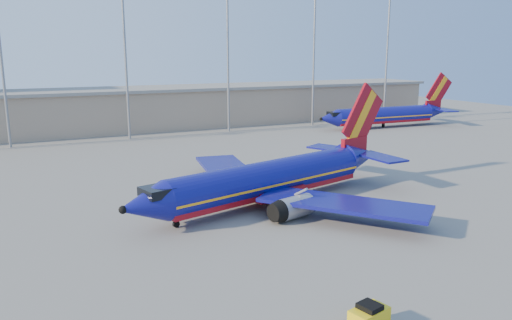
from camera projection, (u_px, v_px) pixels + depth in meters
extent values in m
plane|color=slate|center=(268.00, 199.00, 54.50)|extent=(220.00, 220.00, 0.00)
cube|color=gray|center=(186.00, 107.00, 108.83)|extent=(120.00, 15.00, 8.00)
cube|color=slate|center=(185.00, 88.00, 107.94)|extent=(122.00, 16.00, 0.60)
cylinder|color=gray|center=(2.00, 63.00, 81.08)|extent=(0.44, 0.44, 28.00)
cylinder|color=gray|center=(126.00, 62.00, 89.72)|extent=(0.44, 0.44, 28.00)
cylinder|color=gray|center=(228.00, 61.00, 98.35)|extent=(0.44, 0.44, 28.00)
cylinder|color=gray|center=(314.00, 61.00, 106.99)|extent=(0.44, 0.44, 28.00)
cylinder|color=gray|center=(387.00, 60.00, 115.62)|extent=(0.44, 0.44, 28.00)
cylinder|color=navy|center=(268.00, 179.00, 52.25)|extent=(24.68, 9.64, 3.78)
cube|color=maroon|center=(268.00, 188.00, 52.45)|extent=(24.51, 8.95, 1.33)
cube|color=#FF9F15|center=(268.00, 181.00, 52.30)|extent=(24.69, 9.68, 0.22)
cone|color=navy|center=(144.00, 205.00, 43.14)|extent=(5.08, 4.71, 3.78)
cube|color=black|center=(157.00, 192.00, 43.77)|extent=(3.02, 3.17, 0.82)
cone|color=navy|center=(358.00, 157.00, 61.60)|extent=(6.07, 4.96, 3.78)
cube|color=maroon|center=(354.00, 146.00, 60.79)|extent=(4.30, 1.59, 2.25)
cube|color=maroon|center=(363.00, 116.00, 60.94)|extent=(7.35, 2.15, 8.15)
cube|color=#FF9F15|center=(362.00, 116.00, 60.81)|extent=(4.94, 1.63, 6.39)
cube|color=navy|center=(334.00, 148.00, 63.81)|extent=(5.63, 7.21, 0.22)
cube|color=navy|center=(379.00, 157.00, 58.64)|extent=(3.30, 6.64, 0.22)
cube|color=navy|center=(228.00, 170.00, 60.10)|extent=(7.74, 16.47, 0.36)
cube|color=navy|center=(344.00, 204.00, 46.72)|extent=(13.78, 15.60, 0.36)
cube|color=maroon|center=(271.00, 190.00, 52.86)|extent=(6.91, 5.36, 1.02)
cylinder|color=gray|center=(228.00, 185.00, 55.76)|extent=(4.09, 2.98, 2.14)
cylinder|color=gray|center=(295.00, 207.00, 47.85)|extent=(4.09, 2.98, 2.14)
cylinder|color=gray|center=(176.00, 222.00, 45.61)|extent=(0.30, 0.30, 1.12)
cylinder|color=black|center=(176.00, 224.00, 45.65)|extent=(0.70, 0.41, 0.65)
cylinder|color=black|center=(262.00, 192.00, 55.68)|extent=(0.97, 0.75, 0.86)
cylinder|color=black|center=(296.00, 203.00, 51.73)|extent=(0.97, 0.75, 0.86)
cylinder|color=navy|center=(384.00, 115.00, 106.17)|extent=(23.22, 4.74, 3.56)
cube|color=maroon|center=(384.00, 120.00, 106.37)|extent=(23.19, 4.07, 1.25)
cube|color=#FF9F15|center=(384.00, 116.00, 106.22)|extent=(23.22, 4.78, 0.21)
cone|color=navy|center=(329.00, 119.00, 100.94)|extent=(4.22, 3.76, 3.56)
cube|color=black|center=(334.00, 114.00, 101.23)|extent=(2.43, 2.61, 0.77)
cone|color=navy|center=(435.00, 111.00, 111.52)|extent=(5.18, 3.81, 3.56)
cube|color=maroon|center=(433.00, 105.00, 110.95)|extent=(4.06, 0.74, 2.11)
cube|color=maroon|center=(439.00, 90.00, 110.75)|extent=(7.06, 0.67, 7.67)
cube|color=#FF9F15|center=(438.00, 90.00, 110.68)|extent=(4.71, 0.65, 6.02)
cube|color=navy|center=(424.00, 107.00, 114.19)|extent=(3.81, 6.53, 0.21)
cube|color=navy|center=(445.00, 110.00, 108.32)|extent=(4.37, 6.69, 0.21)
cylinder|color=black|center=(383.00, 125.00, 106.63)|extent=(0.71, 0.71, 0.87)
cube|color=yellow|center=(369.00, 318.00, 28.60)|extent=(2.54, 1.80, 1.10)
cube|color=black|center=(370.00, 307.00, 28.46)|extent=(1.34, 1.42, 0.38)
cylinder|color=black|center=(370.00, 317.00, 29.71)|extent=(0.60, 0.32, 0.57)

